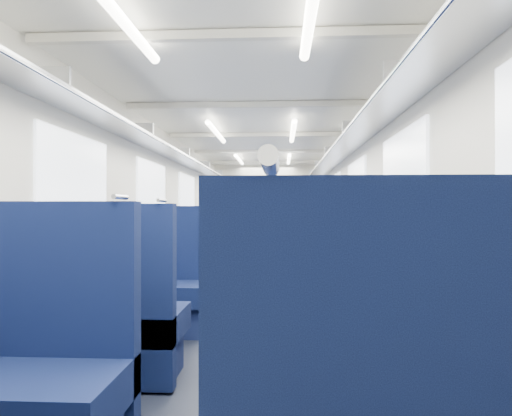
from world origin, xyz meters
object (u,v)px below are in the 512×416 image
seat_19 (300,242)px  seat_25 (294,233)px  seat_6 (154,291)px  seat_15 (304,250)px  seat_12 (209,256)px  seat_14 (219,249)px  seat_4 (99,325)px  seat_3 (390,397)px  seat_23 (295,234)px  seat_9 (319,275)px  seat_13 (308,256)px  seat_8 (178,275)px  seat_18 (232,241)px  seat_27 (294,231)px  seat_2 (4,386)px  seat_22 (243,234)px  seat_24 (246,233)px  seat_26 (248,231)px  seat_11 (313,264)px  seat_17 (302,246)px  seat_5 (350,328)px  seat_20 (239,237)px  seat_21 (297,237)px  seat_7 (332,296)px  bulkhead (267,207)px  end_door (272,214)px  seat_10 (196,264)px  seat_16 (226,245)px

seat_19 → seat_25: 4.39m
seat_6 → seat_15: bearing=69.9°
seat_12 → seat_14: same height
seat_4 → seat_25: (1.66, 12.55, 0.00)m
seat_3 → seat_23: bearing=90.0°
seat_9 → seat_13: same height
seat_3 → seat_8: same height
seat_18 → seat_23: bearing=62.8°
seat_27 → seat_14: bearing=-102.1°
seat_2 → seat_22: same height
seat_19 → seat_24: same height
seat_24 → seat_26: same height
seat_4 → seat_11: 3.89m
seat_2 → seat_4: size_ratio=1.00×
seat_4 → seat_2: bearing=-90.0°
seat_17 → seat_25: bearing=90.0°
seat_5 → seat_26: size_ratio=1.00×
seat_13 → seat_14: bearing=144.1°
seat_13 → seat_27: 8.94m
seat_17 → seat_25: same height
seat_14 → seat_20: size_ratio=1.00×
seat_9 → seat_21: size_ratio=1.00×
seat_20 → seat_26: same height
seat_3 → seat_12: 5.94m
seat_7 → seat_24: bearing=98.3°
seat_17 → seat_25: size_ratio=1.00×
bulkhead → seat_8: (-0.83, -6.77, -0.86)m
bulkhead → seat_4: bulkhead is taller
seat_4 → seat_27: bearing=83.0°
end_door → seat_5: end_door is taller
seat_10 → seat_27: bearing=80.7°
seat_9 → seat_26: bearing=98.5°
seat_13 → seat_2: bearing=-106.2°
seat_8 → seat_6: bearing=-90.0°
seat_9 → seat_22: 9.19m
seat_7 → seat_13: (0.00, 3.56, 0.00)m
seat_12 → seat_10: bearing=-90.0°
seat_22 → seat_6: bearing=-90.0°
seat_12 → seat_16: 2.37m
seat_17 → seat_24: bearing=106.4°
seat_4 → seat_24: (0.00, 12.48, 0.00)m
seat_10 → seat_13: bearing=36.0°
seat_3 → seat_4: bearing=147.3°
seat_12 → seat_25: same height
seat_13 → seat_21: bearing=90.0°
seat_12 → seat_24: size_ratio=1.00×
seat_2 → seat_16: 8.05m
seat_16 → seat_21: 3.62m
seat_25 → seat_27: (0.00, 1.05, 0.00)m
seat_18 → seat_21: bearing=51.8°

